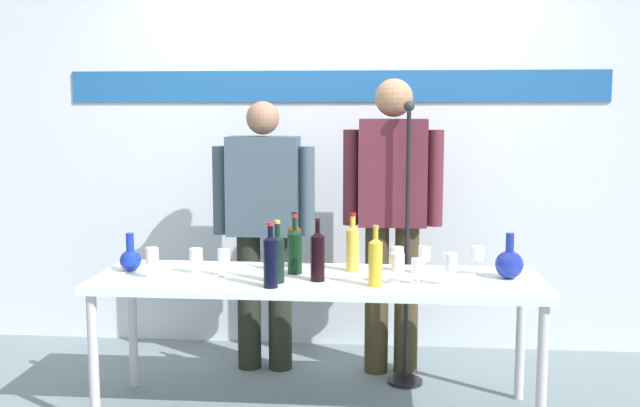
# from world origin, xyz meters

# --- Properties ---
(back_wall) EXTENTS (4.93, 0.11, 3.00)m
(back_wall) POSITION_xyz_m (0.00, 1.20, 1.50)
(back_wall) COLOR silver
(back_wall) RESTS_ON ground
(display_table) EXTENTS (2.26, 0.68, 0.72)m
(display_table) POSITION_xyz_m (0.00, 0.00, 0.66)
(display_table) COLOR white
(display_table) RESTS_ON ground
(decanter_blue_left) EXTENTS (0.11, 0.11, 0.20)m
(decanter_blue_left) POSITION_xyz_m (-0.99, 0.05, 0.79)
(decanter_blue_left) COLOR #152D9C
(decanter_blue_left) RESTS_ON display_table
(decanter_blue_right) EXTENTS (0.14, 0.14, 0.23)m
(decanter_blue_right) POSITION_xyz_m (0.96, 0.05, 0.80)
(decanter_blue_right) COLOR navy
(decanter_blue_right) RESTS_ON display_table
(presenter_left) EXTENTS (0.61, 0.22, 1.61)m
(presenter_left) POSITION_xyz_m (-0.38, 0.65, 0.92)
(presenter_left) COLOR black
(presenter_left) RESTS_ON ground
(presenter_right) EXTENTS (0.58, 0.22, 1.74)m
(presenter_right) POSITION_xyz_m (0.38, 0.65, 0.99)
(presenter_right) COLOR #3C331E
(presenter_right) RESTS_ON ground
(wine_bottle_0) EXTENTS (0.07, 0.07, 0.31)m
(wine_bottle_0) POSITION_xyz_m (-0.20, -0.25, 0.86)
(wine_bottle_0) COLOR black
(wine_bottle_0) RESTS_ON display_table
(wine_bottle_1) EXTENTS (0.08, 0.08, 0.31)m
(wine_bottle_1) POSITION_xyz_m (-0.12, 0.07, 0.85)
(wine_bottle_1) COLOR black
(wine_bottle_1) RESTS_ON display_table
(wine_bottle_2) EXTENTS (0.07, 0.07, 0.30)m
(wine_bottle_2) POSITION_xyz_m (0.30, -0.18, 0.85)
(wine_bottle_2) COLOR gold
(wine_bottle_2) RESTS_ON display_table
(wine_bottle_3) EXTENTS (0.07, 0.07, 0.31)m
(wine_bottle_3) POSITION_xyz_m (0.01, -0.09, 0.85)
(wine_bottle_3) COLOR black
(wine_bottle_3) RESTS_ON display_table
(wine_bottle_4) EXTENTS (0.07, 0.07, 0.31)m
(wine_bottle_4) POSITION_xyz_m (0.17, 0.14, 0.85)
(wine_bottle_4) COLOR gold
(wine_bottle_4) RESTS_ON display_table
(wine_bottle_5) EXTENTS (0.07, 0.07, 0.31)m
(wine_bottle_5) POSITION_xyz_m (-0.18, -0.14, 0.85)
(wine_bottle_5) COLOR black
(wine_bottle_5) RESTS_ON display_table
(wine_bottle_6) EXTENTS (0.07, 0.07, 0.30)m
(wine_bottle_6) POSITION_xyz_m (-0.15, 0.23, 0.85)
(wine_bottle_6) COLOR #55320C
(wine_bottle_6) RESTS_ON display_table
(wine_glass_left_0) EXTENTS (0.07, 0.07, 0.13)m
(wine_glass_left_0) POSITION_xyz_m (-0.63, 0.02, 0.81)
(wine_glass_left_0) COLOR white
(wine_glass_left_0) RESTS_ON display_table
(wine_glass_left_1) EXTENTS (0.06, 0.06, 0.16)m
(wine_glass_left_1) POSITION_xyz_m (-0.82, -0.11, 0.83)
(wine_glass_left_1) COLOR white
(wine_glass_left_1) RESTS_ON display_table
(wine_glass_left_2) EXTENTS (0.06, 0.06, 0.14)m
(wine_glass_left_2) POSITION_xyz_m (-0.47, -0.03, 0.82)
(wine_glass_left_2) COLOR white
(wine_glass_left_2) RESTS_ON display_table
(wine_glass_right_0) EXTENTS (0.06, 0.06, 0.15)m
(wine_glass_right_0) POSITION_xyz_m (0.54, 0.11, 0.82)
(wine_glass_right_0) COLOR white
(wine_glass_right_0) RESTS_ON display_table
(wine_glass_right_1) EXTENTS (0.06, 0.06, 0.16)m
(wine_glass_right_1) POSITION_xyz_m (0.65, -0.14, 0.83)
(wine_glass_right_1) COLOR white
(wine_glass_right_1) RESTS_ON display_table
(wine_glass_right_2) EXTENTS (0.07, 0.07, 0.15)m
(wine_glass_right_2) POSITION_xyz_m (0.40, -0.13, 0.83)
(wine_glass_right_2) COLOR white
(wine_glass_right_2) RESTS_ON display_table
(wine_glass_right_3) EXTENTS (0.06, 0.06, 0.13)m
(wine_glass_right_3) POSITION_xyz_m (0.50, -0.12, 0.81)
(wine_glass_right_3) COLOR white
(wine_glass_right_3) RESTS_ON display_table
(wine_glass_right_4) EXTENTS (0.07, 0.07, 0.13)m
(wine_glass_right_4) POSITION_xyz_m (0.40, 0.18, 0.81)
(wine_glass_right_4) COLOR white
(wine_glass_right_4) RESTS_ON display_table
(wine_glass_right_5) EXTENTS (0.07, 0.07, 0.15)m
(wine_glass_right_5) POSITION_xyz_m (0.81, 0.12, 0.83)
(wine_glass_right_5) COLOR white
(wine_glass_right_5) RESTS_ON display_table
(microphone_stand) EXTENTS (0.20, 0.20, 1.61)m
(microphone_stand) POSITION_xyz_m (0.46, 0.47, 0.54)
(microphone_stand) COLOR black
(microphone_stand) RESTS_ON ground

